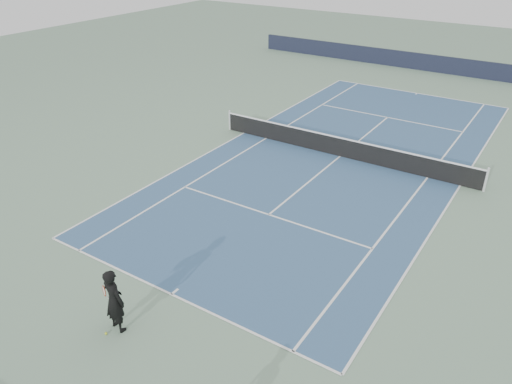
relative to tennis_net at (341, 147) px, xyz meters
The scene contains 6 objects.
ground 0.50m from the tennis_net, ahead, with size 80.00×80.00×0.00m, color slate.
court_surface 0.50m from the tennis_net, ahead, with size 10.97×23.77×0.01m, color #325378.
tennis_net is the anchor object (origin of this frame).
windscreen_far 17.89m from the tennis_net, 90.00° to the left, with size 30.00×0.25×1.20m, color black.
tennis_player 13.71m from the tennis_net, 91.21° to the right, with size 0.84×0.60×1.91m.
tennis_ball 14.08m from the tennis_net, 91.55° to the right, with size 0.07×0.07×0.07m, color #CBD82C.
Camera 1 is at (8.39, -20.20, 9.67)m, focal length 35.00 mm.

